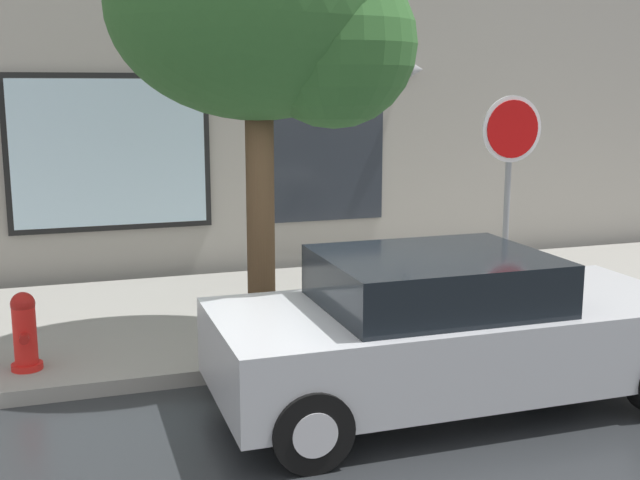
# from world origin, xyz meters

# --- Properties ---
(ground_plane) EXTENTS (60.00, 60.00, 0.00)m
(ground_plane) POSITION_xyz_m (0.00, 0.00, 0.00)
(ground_plane) COLOR #282B2D
(sidewalk) EXTENTS (20.00, 4.00, 0.15)m
(sidewalk) POSITION_xyz_m (0.00, 3.00, 0.07)
(sidewalk) COLOR gray
(sidewalk) RESTS_ON ground
(building_facade) EXTENTS (20.00, 0.67, 7.00)m
(building_facade) POSITION_xyz_m (-0.01, 5.50, 3.48)
(building_facade) COLOR #9E998E
(building_facade) RESTS_ON ground
(parked_car) EXTENTS (4.32, 1.89, 1.40)m
(parked_car) POSITION_xyz_m (1.22, -0.13, 0.70)
(parked_car) COLOR #B7BABF
(parked_car) RESTS_ON ground
(fire_hydrant) EXTENTS (0.30, 0.44, 0.77)m
(fire_hydrant) POSITION_xyz_m (-2.43, 1.58, 0.53)
(fire_hydrant) COLOR red
(fire_hydrant) RESTS_ON sidewalk
(street_tree) EXTENTS (2.97, 2.53, 4.58)m
(street_tree) POSITION_xyz_m (0.06, 1.55, 3.52)
(street_tree) COLOR #4C3823
(street_tree) RESTS_ON sidewalk
(stop_sign) EXTENTS (0.76, 0.10, 2.59)m
(stop_sign) POSITION_xyz_m (2.92, 1.76, 1.98)
(stop_sign) COLOR gray
(stop_sign) RESTS_ON sidewalk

